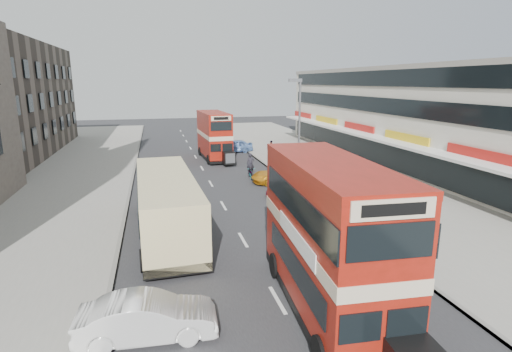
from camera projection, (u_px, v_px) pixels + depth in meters
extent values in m
plane|color=#28282B|center=(296.00, 332.00, 13.05)|extent=(160.00, 160.00, 0.00)
cube|color=#28282B|center=(211.00, 184.00, 31.93)|extent=(12.00, 90.00, 0.01)
cube|color=gray|center=(349.00, 174.00, 34.76)|extent=(12.00, 90.00, 0.15)
cube|color=gray|center=(46.00, 193.00, 29.06)|extent=(12.00, 90.00, 0.15)
cube|color=gray|center=(131.00, 188.00, 30.46)|extent=(0.20, 90.00, 0.16)
cube|color=gray|center=(284.00, 178.00, 33.36)|extent=(0.20, 90.00, 0.16)
cube|color=beige|center=(420.00, 119.00, 37.53)|extent=(8.00, 46.00, 9.00)
cube|color=black|center=(379.00, 151.00, 37.24)|extent=(0.10, 44.00, 2.40)
cube|color=gray|center=(424.00, 68.00, 36.48)|extent=(8.20, 46.20, 0.40)
cube|color=white|center=(371.00, 137.00, 36.71)|extent=(1.80, 44.00, 0.20)
cylinder|color=slate|center=(299.00, 134.00, 30.69)|extent=(0.16, 0.16, 8.00)
cube|color=slate|center=(295.00, 80.00, 29.68)|extent=(1.00, 0.20, 0.25)
cube|color=black|center=(325.00, 298.00, 14.42)|extent=(3.09, 8.31, 0.36)
cube|color=maroon|center=(326.00, 266.00, 14.13)|extent=(3.07, 8.31, 2.25)
cube|color=beige|center=(328.00, 232.00, 13.84)|extent=(3.11, 8.35, 0.46)
cube|color=maroon|center=(329.00, 198.00, 13.56)|extent=(3.07, 8.31, 2.14)
cube|color=maroon|center=(331.00, 165.00, 13.30)|extent=(3.09, 8.33, 0.26)
cube|color=black|center=(214.00, 156.00, 42.19)|extent=(2.70, 7.50, 0.32)
cube|color=maroon|center=(214.00, 145.00, 41.94)|extent=(2.68, 7.50, 2.03)
cube|color=beige|center=(214.00, 134.00, 41.67)|extent=(2.72, 7.55, 0.42)
cube|color=maroon|center=(214.00, 123.00, 41.42)|extent=(2.68, 7.50, 1.94)
cube|color=maroon|center=(213.00, 113.00, 41.18)|extent=(2.70, 7.52, 0.23)
cube|color=black|center=(229.00, 158.00, 38.28)|extent=(1.16, 1.16, 1.20)
cube|color=black|center=(168.00, 226.00, 21.39)|extent=(3.24, 11.17, 0.44)
cube|color=beige|center=(167.00, 203.00, 21.10)|extent=(3.22, 11.17, 2.88)
imported|color=white|center=(147.00, 318.00, 12.58)|extent=(4.39, 1.76, 1.42)
imported|color=maroon|center=(296.00, 187.00, 28.32)|extent=(4.63, 2.36, 1.29)
imported|color=orange|center=(280.00, 175.00, 32.13)|extent=(4.75, 2.37, 1.29)
imported|color=#638BC6|center=(234.00, 146.00, 45.92)|extent=(4.33, 1.93, 1.45)
imported|color=gray|center=(337.00, 179.00, 28.50)|extent=(0.84, 0.68, 1.99)
imported|color=gray|center=(271.00, 148.00, 43.07)|extent=(1.03, 0.72, 1.62)
imported|color=gray|center=(251.00, 173.00, 33.65)|extent=(0.82, 1.83, 0.93)
imported|color=black|center=(251.00, 164.00, 33.48)|extent=(0.69, 0.49, 1.76)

